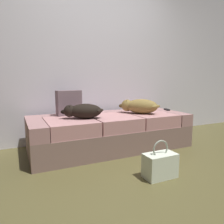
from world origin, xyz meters
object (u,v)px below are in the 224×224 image
Objects in this scene: handbag at (160,165)px; dog_tan at (139,106)px; throw_pillow at (69,103)px; couch at (110,132)px; tv_remote at (167,110)px; dog_dark at (83,111)px.

dog_tan is at bearing 69.03° from handbag.
throw_pillow reaches higher than dog_tan.
couch is 1.04m from tv_remote.
dog_tan reaches higher than dog_dark.
handbag is at bearing -66.00° from throw_pillow.
dog_dark is 1.16m from handbag.
dog_tan reaches higher than tv_remote.
tv_remote is 1.55m from throw_pillow.
dog_tan is at bearing 2.95° from dog_dark.
tv_remote is 1.49m from handbag.
dog_dark is 1.02× the size of dog_tan.
couch is 4.03× the size of dog_dark.
throw_pillow is 1.49m from handbag.
dog_tan is 1.00m from throw_pillow.
couch is at bearing 11.45° from dog_dark.
dog_dark is at bearing -74.04° from throw_pillow.
dog_dark reaches higher than tv_remote.
couch is 0.54m from dog_dark.
dog_dark is 0.86m from dog_tan.
dog_dark is 1.59× the size of throw_pillow.
handbag is (0.06, -1.04, -0.11)m from couch.
throw_pillow reaches higher than couch.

